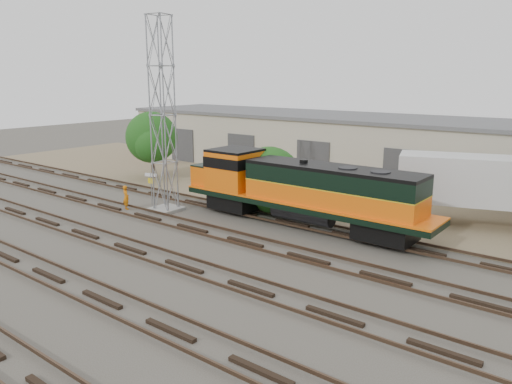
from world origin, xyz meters
The scene contains 10 objects.
ground centered at (0.00, 0.00, 0.00)m, with size 140.00×140.00×0.00m, color #47423A.
dirt_strip centered at (0.00, 15.00, 0.01)m, with size 80.00×16.00×0.02m, color #726047.
tracks centered at (0.00, -3.00, 0.08)m, with size 80.00×20.40×0.28m.
warehouse centered at (0.04, 22.98, 2.65)m, with size 58.40×10.40×5.30m.
locomotive centered at (0.45, 6.00, 2.26)m, with size 16.31×2.86×3.92m.
signal_tower centered at (-8.40, 3.46, 6.08)m, with size 1.84×1.84×12.46m.
sign_post centered at (-10.24, 3.79, 1.61)m, with size 0.92×0.30×2.30m.
worker centered at (-10.74, 1.99, 0.82)m, with size 0.60×0.39×1.65m, color orange.
tree_west centered at (-17.36, 9.99, 3.48)m, with size 4.67×4.45×5.82m.
tree_mid centered at (-3.12, 7.95, 1.86)m, with size 4.71×4.48×4.48m.
Camera 1 is at (16.20, -18.16, 8.76)m, focal length 35.00 mm.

